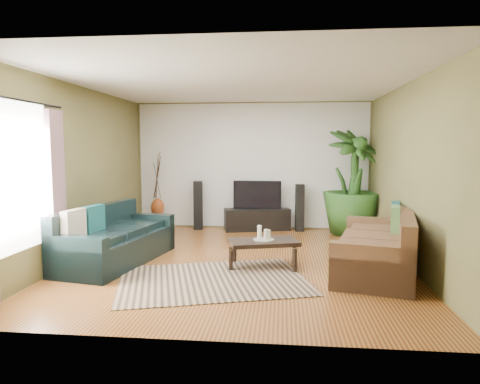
# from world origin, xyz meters

# --- Properties ---
(floor) EXTENTS (5.50, 5.50, 0.00)m
(floor) POSITION_xyz_m (0.00, 0.00, 0.00)
(floor) COLOR #9C6528
(floor) RESTS_ON ground
(ceiling) EXTENTS (5.50, 5.50, 0.00)m
(ceiling) POSITION_xyz_m (0.00, 0.00, 2.70)
(ceiling) COLOR white
(ceiling) RESTS_ON ground
(wall_back) EXTENTS (5.00, 0.00, 5.00)m
(wall_back) POSITION_xyz_m (0.00, 2.75, 1.35)
(wall_back) COLOR olive
(wall_back) RESTS_ON ground
(wall_front) EXTENTS (5.00, 0.00, 5.00)m
(wall_front) POSITION_xyz_m (0.00, -2.75, 1.35)
(wall_front) COLOR olive
(wall_front) RESTS_ON ground
(wall_left) EXTENTS (0.00, 5.50, 5.50)m
(wall_left) POSITION_xyz_m (-2.50, 0.00, 1.35)
(wall_left) COLOR olive
(wall_left) RESTS_ON ground
(wall_right) EXTENTS (0.00, 5.50, 5.50)m
(wall_right) POSITION_xyz_m (2.50, 0.00, 1.35)
(wall_right) COLOR olive
(wall_right) RESTS_ON ground
(backwall_panel) EXTENTS (4.90, 0.00, 4.90)m
(backwall_panel) POSITION_xyz_m (0.00, 2.74, 1.35)
(backwall_panel) COLOR white
(backwall_panel) RESTS_ON ground
(window_pane) EXTENTS (0.00, 1.80, 1.80)m
(window_pane) POSITION_xyz_m (-2.48, -1.60, 1.40)
(window_pane) COLOR white
(window_pane) RESTS_ON ground
(curtain_far) EXTENTS (0.08, 0.35, 2.20)m
(curtain_far) POSITION_xyz_m (-2.43, -0.85, 1.15)
(curtain_far) COLOR gray
(curtain_far) RESTS_ON ground
(curtain_rod) EXTENTS (0.03, 1.90, 0.03)m
(curtain_rod) POSITION_xyz_m (-2.43, -1.60, 2.30)
(curtain_rod) COLOR black
(curtain_rod) RESTS_ON ground
(sofa_left) EXTENTS (1.28, 2.26, 0.85)m
(sofa_left) POSITION_xyz_m (-1.83, -0.25, 0.42)
(sofa_left) COLOR black
(sofa_left) RESTS_ON floor
(sofa_right) EXTENTS (1.49, 2.37, 0.85)m
(sofa_right) POSITION_xyz_m (1.98, -0.32, 0.42)
(sofa_right) COLOR brown
(sofa_right) RESTS_ON floor
(area_rug) EXTENTS (2.80, 2.33, 0.01)m
(area_rug) POSITION_xyz_m (-0.24, -1.00, 0.01)
(area_rug) COLOR #A17D5F
(area_rug) RESTS_ON floor
(coffee_table) EXTENTS (1.09, 0.79, 0.40)m
(coffee_table) POSITION_xyz_m (0.39, -0.30, 0.20)
(coffee_table) COLOR black
(coffee_table) RESTS_ON floor
(candle_tray) EXTENTS (0.30, 0.30, 0.01)m
(candle_tray) POSITION_xyz_m (0.39, -0.30, 0.41)
(candle_tray) COLOR gray
(candle_tray) RESTS_ON coffee_table
(candle_tall) EXTENTS (0.06, 0.06, 0.20)m
(candle_tall) POSITION_xyz_m (0.33, -0.27, 0.51)
(candle_tall) COLOR #F4E9CE
(candle_tall) RESTS_ON candle_tray
(candle_mid) EXTENTS (0.06, 0.06, 0.15)m
(candle_mid) POSITION_xyz_m (0.43, -0.34, 0.49)
(candle_mid) COLOR #EEE5C9
(candle_mid) RESTS_ON candle_tray
(candle_short) EXTENTS (0.06, 0.06, 0.13)m
(candle_short) POSITION_xyz_m (0.46, -0.24, 0.48)
(candle_short) COLOR white
(candle_short) RESTS_ON candle_tray
(tv_stand) EXTENTS (1.43, 0.73, 0.46)m
(tv_stand) POSITION_xyz_m (0.13, 2.50, 0.23)
(tv_stand) COLOR black
(tv_stand) RESTS_ON floor
(television) EXTENTS (1.00, 0.05, 0.59)m
(television) POSITION_xyz_m (0.13, 2.50, 0.75)
(television) COLOR black
(television) RESTS_ON tv_stand
(speaker_left) EXTENTS (0.21, 0.23, 1.03)m
(speaker_left) POSITION_xyz_m (-1.13, 2.48, 0.52)
(speaker_left) COLOR black
(speaker_left) RESTS_ON floor
(speaker_right) EXTENTS (0.19, 0.21, 0.98)m
(speaker_right) POSITION_xyz_m (1.02, 2.50, 0.49)
(speaker_right) COLOR black
(speaker_right) RESTS_ON floor
(potted_plant) EXTENTS (1.66, 1.66, 2.11)m
(potted_plant) POSITION_xyz_m (2.06, 2.28, 1.05)
(potted_plant) COLOR #244E1A
(potted_plant) RESTS_ON floor
(plant_pot) EXTENTS (0.39, 0.39, 0.30)m
(plant_pot) POSITION_xyz_m (2.06, 2.28, 0.15)
(plant_pot) COLOR black
(plant_pot) RESTS_ON floor
(pedestal) EXTENTS (0.37, 0.37, 0.31)m
(pedestal) POSITION_xyz_m (-2.02, 2.50, 0.16)
(pedestal) COLOR gray
(pedestal) RESTS_ON floor
(vase) EXTENTS (0.28, 0.28, 0.40)m
(vase) POSITION_xyz_m (-2.02, 2.50, 0.45)
(vase) COLOR brown
(vase) RESTS_ON pedestal
(side_table) EXTENTS (0.49, 0.49, 0.50)m
(side_table) POSITION_xyz_m (-2.07, 0.50, 0.25)
(side_table) COLOR #945B30
(side_table) RESTS_ON floor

